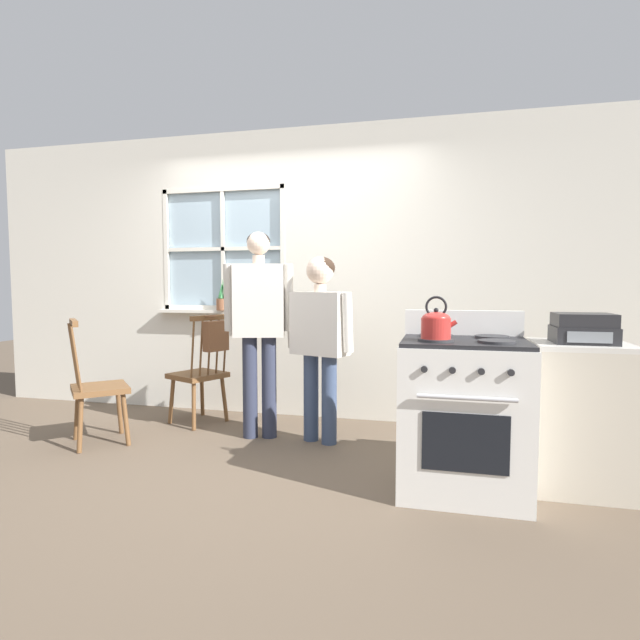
# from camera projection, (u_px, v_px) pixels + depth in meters

# --- Properties ---
(ground_plane) EXTENTS (16.00, 16.00, 0.00)m
(ground_plane) POSITION_uv_depth(u_px,v_px,m) (232.00, 465.00, 3.46)
(ground_plane) COLOR brown
(wall_back) EXTENTS (6.40, 0.16, 2.70)m
(wall_back) POSITION_uv_depth(u_px,v_px,m) (295.00, 276.00, 4.71)
(wall_back) COLOR silver
(wall_back) RESTS_ON ground_plane
(chair_by_window) EXTENTS (0.54, 0.55, 0.98)m
(chair_by_window) POSITION_uv_depth(u_px,v_px,m) (199.00, 375.00, 4.49)
(chair_by_window) COLOR brown
(chair_by_window) RESTS_ON ground_plane
(chair_near_wall) EXTENTS (0.58, 0.58, 0.98)m
(chair_near_wall) POSITION_uv_depth(u_px,v_px,m) (97.00, 388.00, 3.91)
(chair_near_wall) COLOR brown
(chair_near_wall) RESTS_ON ground_plane
(person_elderly_left) EXTENTS (0.57, 0.31, 1.67)m
(person_elderly_left) POSITION_uv_depth(u_px,v_px,m) (259.00, 315.00, 4.02)
(person_elderly_left) COLOR #2D3347
(person_elderly_left) RESTS_ON ground_plane
(person_teen_center) EXTENTS (0.60, 0.34, 1.47)m
(person_teen_center) POSITION_uv_depth(u_px,v_px,m) (320.00, 329.00, 3.91)
(person_teen_center) COLOR #384766
(person_teen_center) RESTS_ON ground_plane
(stove) EXTENTS (0.74, 0.68, 1.08)m
(stove) POSITION_uv_depth(u_px,v_px,m) (463.00, 414.00, 3.00)
(stove) COLOR white
(stove) RESTS_ON ground_plane
(kettle) EXTENTS (0.21, 0.17, 0.25)m
(kettle) POSITION_uv_depth(u_px,v_px,m) (436.00, 324.00, 2.88)
(kettle) COLOR red
(kettle) RESTS_ON stove
(potted_plant) EXTENTS (0.13, 0.13, 0.31)m
(potted_plant) POSITION_uv_depth(u_px,v_px,m) (223.00, 299.00, 4.81)
(potted_plant) COLOR #935B3D
(potted_plant) RESTS_ON wall_back
(handbag) EXTENTS (0.24, 0.24, 0.31)m
(handbag) POSITION_uv_depth(u_px,v_px,m) (216.00, 335.00, 4.32)
(handbag) COLOR brown
(handbag) RESTS_ON chair_by_window
(side_counter) EXTENTS (0.55, 0.50, 0.90)m
(side_counter) POSITION_uv_depth(u_px,v_px,m) (579.00, 416.00, 3.04)
(side_counter) COLOR beige
(side_counter) RESTS_ON ground_plane
(stereo) EXTENTS (0.34, 0.29, 0.18)m
(stereo) POSITION_uv_depth(u_px,v_px,m) (583.00, 329.00, 2.98)
(stereo) COLOR #232326
(stereo) RESTS_ON side_counter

